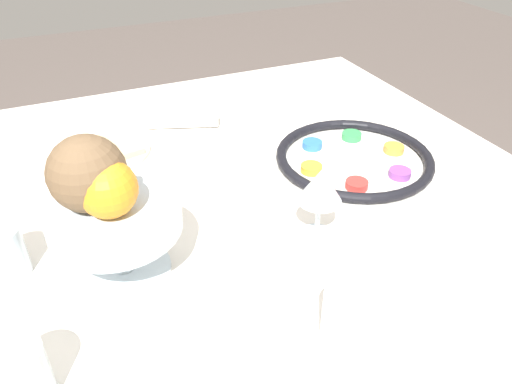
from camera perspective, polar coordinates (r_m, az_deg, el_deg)
The scene contains 14 objects.
dining_table at distance 1.19m, azimuth -2.81°, elevation -15.24°, with size 1.16×1.07×0.78m.
seder_plate at distance 1.00m, azimuth 11.12°, elevation 3.71°, with size 0.31×0.31×0.03m.
wine_glass at distance 0.76m, azimuth 7.36°, elevation 0.41°, with size 0.07×0.07×0.13m.
fruit_stand at distance 0.72m, azimuth -15.63°, elevation -3.96°, with size 0.18×0.18×0.11m.
orange_fruit at distance 0.68m, azimuth -16.59°, elevation 0.33°, with size 0.08×0.08×0.08m.
coconut at distance 0.69m, azimuth -18.72°, elevation 2.02°, with size 0.11×0.11×0.11m.
bread_plate at distance 1.07m, azimuth -16.63°, elevation 4.54°, with size 0.17×0.17×0.02m.
napkin_roll at distance 1.15m, azimuth -8.23°, elevation 8.25°, with size 0.16×0.09×0.04m.
cup_near at distance 0.63m, azimuth -25.53°, elevation -18.58°, with size 0.07×0.07×0.08m.
cup_mid at distance 0.64m, azimuth 10.59°, elevation -13.97°, with size 0.07×0.07×0.08m.
cup_far at distance 0.80m, azimuth -27.12°, elevation -6.23°, with size 0.07×0.07×0.08m.
fork_left at distance 0.85m, azimuth 20.21°, elevation -5.25°, with size 0.08×0.18×0.01m.
fork_right at distance 0.83m, azimuth 18.66°, elevation -5.83°, with size 0.07×0.18×0.01m.
spoon at distance 1.19m, azimuth -7.89°, elevation 8.44°, with size 0.16×0.06×0.01m.
Camera 1 is at (0.26, 0.73, 1.29)m, focal length 35.00 mm.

